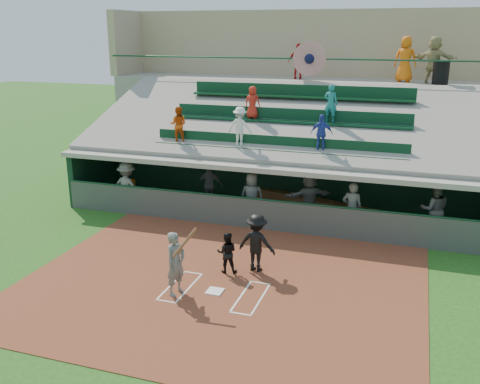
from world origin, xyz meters
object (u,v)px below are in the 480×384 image
(batter_at_plate, at_px, (176,263))
(trash_bin, at_px, (441,72))
(home_plate, at_px, (215,291))
(white_table, at_px, (130,196))
(water_cooler, at_px, (131,184))
(catcher, at_px, (227,253))

(batter_at_plate, relative_size, trash_bin, 1.95)
(home_plate, bearing_deg, trash_bin, 65.92)
(trash_bin, bearing_deg, white_table, -150.87)
(white_table, height_order, water_cooler, water_cooler)
(home_plate, height_order, white_table, white_table)
(home_plate, distance_m, catcher, 1.41)
(batter_at_plate, height_order, trash_bin, trash_bin)
(home_plate, relative_size, trash_bin, 0.43)
(trash_bin, bearing_deg, catcher, -116.91)
(home_plate, distance_m, trash_bin, 14.56)
(catcher, xyz_separation_m, trash_bin, (5.68, 11.19, 4.47))
(home_plate, height_order, batter_at_plate, batter_at_plate)
(home_plate, xyz_separation_m, white_table, (-5.97, 6.03, 0.34))
(white_table, bearing_deg, trash_bin, 22.91)
(batter_at_plate, xyz_separation_m, trash_bin, (6.50, 12.88, 4.20))
(batter_at_plate, xyz_separation_m, catcher, (0.83, 1.69, -0.27))
(batter_at_plate, xyz_separation_m, white_table, (-5.04, 6.45, -0.54))
(home_plate, xyz_separation_m, batter_at_plate, (-0.93, -0.42, 0.87))
(water_cooler, bearing_deg, white_table, 164.72)
(water_cooler, height_order, trash_bin, trash_bin)
(white_table, xyz_separation_m, trash_bin, (11.54, 6.43, 4.73))
(batter_at_plate, bearing_deg, water_cooler, 127.68)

